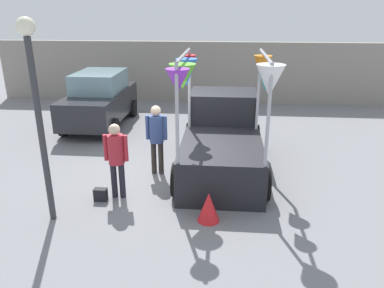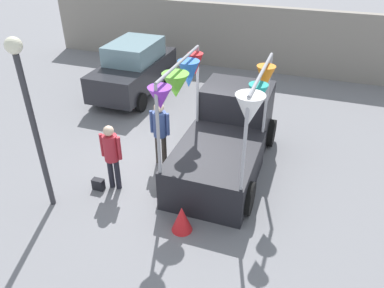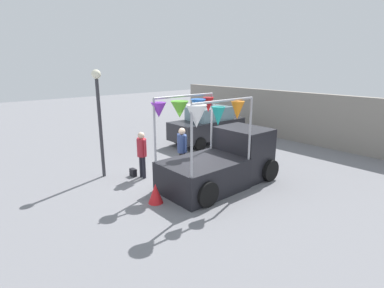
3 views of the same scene
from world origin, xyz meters
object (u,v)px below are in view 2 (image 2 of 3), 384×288
Objects in this scene: vendor_truck at (226,134)px; person_customer at (111,152)px; person_vendor at (160,128)px; folded_kite_bundle_crimson at (182,219)px; street_lamp at (28,104)px; handbag at (98,184)px; parked_car at (134,68)px.

person_customer is (-2.22, -1.88, 0.12)m from vendor_truck.
person_vendor is 2.93× the size of folded_kite_bundle_crimson.
vendor_truck is 1.07× the size of street_lamp.
vendor_truck is 1.69m from person_vendor.
handbag is 2.46m from folded_kite_bundle_crimson.
parked_car is (-4.30, 3.35, 0.04)m from vendor_truck.
person_customer is at bearing 43.36° from street_lamp.
street_lamp is at bearing -138.73° from vendor_truck.
person_vendor is at bearing 64.49° from person_customer.
person_customer is 0.96× the size of person_vendor.
street_lamp is (-0.71, -0.81, 2.37)m from handbag.
person_vendor reaches higher than handbag.
vendor_truck is at bearing 19.11° from person_vendor.
handbag is at bearing -72.34° from parked_car.
parked_car is at bearing 99.24° from street_lamp.
person_vendor is 0.46× the size of street_lamp.
vendor_truck reaches higher than folded_kite_bundle_crimson.
vendor_truck is at bearing 40.22° from person_customer.
folded_kite_bundle_crimson is at bearing -14.42° from handbag.
vendor_truck is 6.82× the size of folded_kite_bundle_crimson.
person_vendor is 6.28× the size of handbag.
street_lamp reaches higher than person_vendor.
parked_car is 2.37× the size of person_customer.
vendor_truck is 2.76m from folded_kite_bundle_crimson.
parked_car is at bearing 142.11° from vendor_truck.
person_customer is at bearing 158.18° from folded_kite_bundle_crimson.
parked_car is 14.29× the size of handbag.
folded_kite_bundle_crimson is at bearing -94.24° from vendor_truck.
person_vendor is 3.23m from street_lamp.
person_vendor is (2.71, -3.90, 0.12)m from parked_car.
folded_kite_bundle_crimson is (1.39, -2.14, -0.77)m from person_vendor.
street_lamp is at bearing -136.64° from person_customer.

